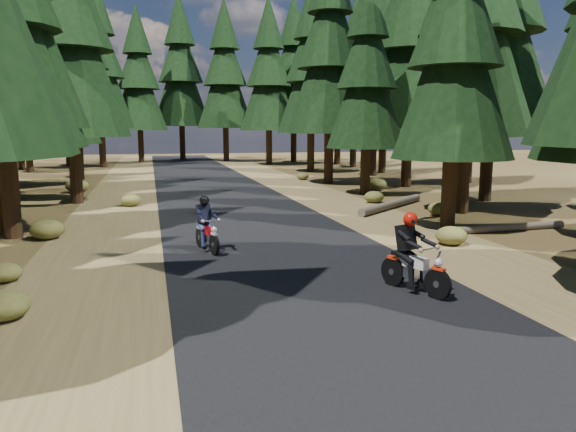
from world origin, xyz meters
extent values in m
plane|color=#402D17|center=(0.00, 0.00, 0.00)|extent=(120.00, 120.00, 0.00)
cube|color=black|center=(0.00, 5.00, 0.01)|extent=(6.00, 100.00, 0.01)
cube|color=brown|center=(-4.60, 5.00, 0.00)|extent=(3.20, 100.00, 0.01)
cube|color=brown|center=(4.60, 5.00, 0.00)|extent=(3.20, 100.00, 0.01)
cylinder|color=black|center=(-7.26, 6.17, 2.67)|extent=(0.51, 0.51, 5.34)
cylinder|color=black|center=(6.06, 4.48, 2.26)|extent=(0.48, 0.48, 4.52)
cone|color=black|center=(6.06, 4.48, 5.08)|extent=(3.84, 3.84, 5.65)
cylinder|color=black|center=(8.28, 7.39, 2.92)|extent=(0.53, 0.53, 5.84)
cone|color=black|center=(8.28, 7.39, 6.57)|extent=(4.96, 4.96, 7.30)
cylinder|color=black|center=(11.21, 10.34, 3.22)|extent=(0.56, 0.56, 6.43)
cone|color=black|center=(11.21, 10.34, 7.24)|extent=(5.47, 5.47, 8.04)
cylinder|color=black|center=(-6.35, 13.89, 2.86)|extent=(0.53, 0.53, 5.72)
cone|color=black|center=(-6.35, 13.89, 6.43)|extent=(4.86, 4.86, 7.15)
cylinder|color=black|center=(6.98, 14.07, 2.25)|extent=(0.48, 0.48, 4.51)
cone|color=black|center=(6.98, 14.07, 5.07)|extent=(3.83, 3.83, 5.64)
cone|color=black|center=(6.98, 14.07, 7.10)|extent=(2.93, 2.93, 4.06)
cone|color=black|center=(6.98, 14.07, 9.13)|extent=(2.03, 2.03, 3.38)
cylinder|color=black|center=(-9.76, 16.85, 3.18)|extent=(0.55, 0.55, 6.37)
cylinder|color=black|center=(10.48, 16.81, 3.24)|extent=(0.56, 0.56, 6.47)
cone|color=black|center=(10.48, 16.81, 7.28)|extent=(5.50, 5.50, 8.09)
cylinder|color=black|center=(-7.00, 20.76, 2.82)|extent=(0.53, 0.53, 5.64)
cone|color=black|center=(-7.00, 20.76, 6.34)|extent=(4.79, 4.79, 7.05)
cone|color=black|center=(-7.00, 20.76, 8.88)|extent=(3.67, 3.67, 5.08)
cylinder|color=black|center=(6.93, 19.74, 2.91)|extent=(0.53, 0.53, 5.83)
cone|color=black|center=(6.93, 19.74, 6.56)|extent=(4.95, 4.95, 7.29)
cone|color=black|center=(6.93, 19.74, 9.18)|extent=(3.79, 3.79, 5.25)
cylinder|color=black|center=(-10.86, 23.22, 2.72)|extent=(0.52, 0.52, 5.45)
cone|color=black|center=(-10.86, 23.22, 6.13)|extent=(4.63, 4.63, 6.81)
cone|color=black|center=(-10.86, 23.22, 8.58)|extent=(3.54, 3.54, 4.90)
cylinder|color=black|center=(11.52, 24.15, 2.31)|extent=(0.48, 0.48, 4.61)
cone|color=black|center=(11.52, 24.15, 5.19)|extent=(3.92, 3.92, 5.77)
cone|color=black|center=(11.52, 24.15, 7.27)|extent=(3.00, 3.00, 4.15)
cone|color=black|center=(11.52, 24.15, 9.34)|extent=(2.08, 2.08, 3.46)
cylinder|color=black|center=(-8.12, 27.46, 2.21)|extent=(0.48, 0.48, 4.42)
cone|color=black|center=(-8.12, 27.46, 4.97)|extent=(3.76, 3.76, 5.52)
cone|color=black|center=(-8.12, 27.46, 6.96)|extent=(2.87, 2.87, 3.98)
cone|color=black|center=(-8.12, 27.46, 8.95)|extent=(1.99, 1.99, 3.31)
cylinder|color=black|center=(8.34, 28.41, 2.88)|extent=(0.53, 0.53, 5.76)
cone|color=black|center=(8.34, 28.41, 6.48)|extent=(4.90, 4.90, 7.21)
cone|color=black|center=(8.34, 28.41, 9.08)|extent=(3.75, 3.75, 5.19)
cone|color=black|center=(8.34, 28.41, 11.67)|extent=(2.59, 2.59, 4.32)
cylinder|color=black|center=(-11.79, 32.77, 2.37)|extent=(0.49, 0.49, 4.75)
cone|color=black|center=(-11.79, 32.77, 5.34)|extent=(4.04, 4.04, 5.93)
cone|color=black|center=(-11.79, 32.77, 7.48)|extent=(3.09, 3.09, 4.27)
cone|color=black|center=(-11.79, 32.77, 9.61)|extent=(2.14, 2.14, 3.56)
cylinder|color=black|center=(13.03, 32.09, 2.83)|extent=(0.53, 0.53, 5.66)
cone|color=black|center=(13.03, 32.09, 6.37)|extent=(4.81, 4.81, 7.07)
cone|color=black|center=(13.03, 32.09, 8.91)|extent=(3.68, 3.68, 5.09)
cone|color=black|center=(13.03, 32.09, 11.46)|extent=(2.55, 2.55, 4.24)
cylinder|color=black|center=(13.00, 26.00, 3.00)|extent=(0.54, 0.54, 6.00)
cone|color=black|center=(13.00, 26.00, 6.75)|extent=(5.10, 5.10, 7.50)
cone|color=black|center=(13.00, 26.00, 9.45)|extent=(3.90, 3.90, 5.40)
cylinder|color=black|center=(15.00, 18.00, 2.80)|extent=(0.52, 0.52, 5.60)
cone|color=black|center=(15.00, 18.00, 6.30)|extent=(4.76, 4.76, 7.00)
cone|color=black|center=(15.00, 18.00, 8.82)|extent=(3.64, 3.64, 5.04)
cylinder|color=black|center=(-7.00, 37.00, 3.20)|extent=(0.56, 0.56, 6.40)
cone|color=black|center=(-7.00, 37.00, 7.20)|extent=(5.44, 5.44, 8.00)
cone|color=black|center=(-7.00, 37.00, 10.08)|extent=(4.16, 4.16, 5.76)
cone|color=black|center=(-7.00, 37.00, 12.96)|extent=(2.88, 2.88, 4.80)
cylinder|color=black|center=(7.00, 37.00, 3.00)|extent=(0.54, 0.54, 6.00)
cone|color=black|center=(7.00, 37.00, 6.75)|extent=(5.10, 5.10, 7.50)
cone|color=black|center=(7.00, 37.00, 9.45)|extent=(3.90, 3.90, 5.40)
cone|color=black|center=(7.00, 37.00, 12.15)|extent=(2.70, 2.70, 4.50)
cylinder|color=black|center=(-10.00, 40.00, 3.40)|extent=(0.57, 0.57, 6.80)
cone|color=black|center=(-10.00, 40.00, 7.65)|extent=(5.78, 5.78, 8.50)
cone|color=black|center=(-10.00, 40.00, 10.71)|extent=(4.42, 4.42, 6.12)
cylinder|color=black|center=(10.00, 40.00, 3.20)|extent=(0.56, 0.56, 6.40)
cone|color=black|center=(10.00, 40.00, 7.20)|extent=(5.44, 5.44, 8.00)
cone|color=black|center=(10.00, 40.00, 10.08)|extent=(4.16, 4.16, 5.76)
cone|color=black|center=(10.00, 40.00, 12.96)|extent=(2.88, 2.88, 4.80)
cylinder|color=black|center=(-4.00, 43.00, 3.00)|extent=(0.54, 0.54, 6.00)
cone|color=black|center=(-4.00, 43.00, 6.75)|extent=(5.10, 5.10, 7.50)
cone|color=black|center=(-4.00, 43.00, 9.45)|extent=(3.90, 3.90, 5.40)
cone|color=black|center=(-4.00, 43.00, 12.15)|extent=(2.70, 2.70, 4.50)
cylinder|color=black|center=(4.00, 43.00, 3.20)|extent=(0.56, 0.56, 6.40)
cone|color=black|center=(4.00, 43.00, 7.20)|extent=(5.44, 5.44, 8.00)
cone|color=black|center=(4.00, 43.00, 10.08)|extent=(4.16, 4.16, 5.76)
cone|color=black|center=(4.00, 43.00, 12.96)|extent=(2.88, 2.88, 4.80)
cylinder|color=black|center=(0.00, 46.00, 3.40)|extent=(0.57, 0.57, 6.80)
cone|color=black|center=(0.00, 46.00, 7.65)|extent=(5.78, 5.78, 8.50)
cone|color=black|center=(0.00, 46.00, 10.71)|extent=(4.42, 4.42, 6.12)
cone|color=black|center=(0.00, 46.00, 13.77)|extent=(3.06, 3.06, 5.10)
cylinder|color=black|center=(-13.00, 36.00, 2.80)|extent=(0.52, 0.52, 5.60)
cone|color=black|center=(-13.00, 36.00, 6.30)|extent=(4.76, 4.76, 7.00)
cone|color=black|center=(-13.00, 36.00, 8.82)|extent=(3.64, 3.64, 5.04)
cone|color=black|center=(-13.00, 36.00, 11.34)|extent=(2.52, 2.52, 4.20)
cylinder|color=black|center=(13.00, 36.00, 3.00)|extent=(0.54, 0.54, 6.00)
cone|color=black|center=(13.00, 36.00, 6.75)|extent=(5.10, 5.10, 7.50)
cone|color=black|center=(13.00, 36.00, 9.45)|extent=(3.90, 3.90, 5.40)
cone|color=black|center=(13.00, 36.00, 12.15)|extent=(2.70, 2.70, 4.50)
cylinder|color=#4C4233|center=(6.22, 9.18, 0.16)|extent=(4.29, 3.97, 0.32)
cylinder|color=#4C4233|center=(7.66, 3.59, 0.12)|extent=(4.23, 0.54, 0.24)
ellipsoid|color=#474C1E|center=(4.85, 2.15, 0.26)|extent=(0.87, 0.87, 0.52)
ellipsoid|color=#474C1E|center=(8.12, 15.41, 0.33)|extent=(1.10, 1.10, 0.66)
ellipsoid|color=#474C1E|center=(6.17, 10.95, 0.26)|extent=(0.85, 0.85, 0.51)
ellipsoid|color=#474C1E|center=(-6.85, 18.13, 0.34)|extent=(1.13, 1.13, 0.68)
ellipsoid|color=#474C1E|center=(7.16, 6.96, 0.27)|extent=(0.90, 0.90, 0.54)
ellipsoid|color=#474C1E|center=(-4.08, 12.36, 0.25)|extent=(0.83, 0.83, 0.50)
ellipsoid|color=#474C1E|center=(5.99, 22.06, 0.21)|extent=(0.71, 0.71, 0.43)
ellipsoid|color=#474C1E|center=(-6.25, 5.72, 0.29)|extent=(0.96, 0.96, 0.58)
ellipsoid|color=#474C1E|center=(-5.74, -1.61, 0.25)|extent=(0.85, 0.85, 0.51)
ellipsoid|color=#474C1E|center=(-6.31, 0.97, 0.20)|extent=(0.67, 0.67, 0.40)
cube|color=black|center=(1.77, -1.81, 1.08)|extent=(0.41, 0.34, 0.51)
sphere|color=#B41207|center=(1.77, -1.81, 1.45)|extent=(0.37, 0.37, 0.29)
cube|color=black|center=(-1.85, 2.92, 1.00)|extent=(0.37, 0.28, 0.47)
sphere|color=black|center=(-1.85, 2.92, 1.34)|extent=(0.32, 0.32, 0.26)
camera|label=1|loc=(-3.23, -11.66, 3.24)|focal=35.00mm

